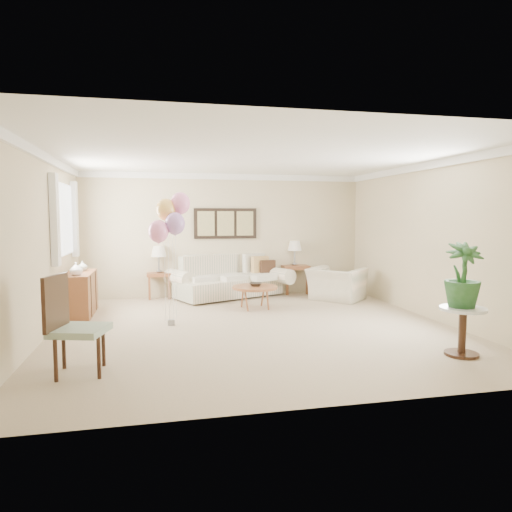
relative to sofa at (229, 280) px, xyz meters
The scene contains 18 objects.
ground_plane 2.75m from the sofa, 90.60° to the right, with size 6.00×6.00×0.00m, color tan.
room_shell 2.93m from the sofa, 93.01° to the right, with size 6.04×6.04×2.60m.
wall_art_triptych 1.22m from the sofa, 96.83° to the left, with size 1.35×0.06×0.65m.
sofa is the anchor object (origin of this frame).
end_table_left 1.45m from the sofa, behind, with size 0.49×0.45×0.54m.
end_table_right 1.52m from the sofa, ahead, with size 0.57×0.52×0.63m.
lamp_left 1.57m from the sofa, behind, with size 0.31×0.31×0.55m.
lamp_right 1.66m from the sofa, ahead, with size 0.30×0.30×0.54m.
coffee_table 1.36m from the sofa, 78.18° to the right, with size 0.83×0.83×0.42m.
decor_bowl 1.35m from the sofa, 77.22° to the right, with size 0.24×0.24×0.06m, color black.
armchair 2.24m from the sofa, 21.24° to the right, with size 1.01×0.88×0.66m, color beige.
side_table 5.12m from the sofa, 64.97° to the right, with size 0.55×0.55×0.60m.
potted_plant 5.13m from the sofa, 64.87° to the right, with size 0.44×0.44×0.79m, color #1D4E19.
accent_chair 4.94m from the sofa, 118.79° to the right, with size 0.65×0.65×1.09m.
credenza 3.05m from the sofa, 156.26° to the right, with size 0.46×1.20×0.74m.
vase_white 3.24m from the sofa, 149.92° to the right, with size 0.20×0.20×0.21m, color white.
vase_sage 2.97m from the sofa, 160.73° to the right, with size 0.17×0.17×0.18m, color #A8B3A2.
balloon_cluster 2.94m from the sofa, 118.84° to the right, with size 0.65×0.52×2.08m.
Camera 1 is at (-1.44, -6.73, 1.71)m, focal length 32.00 mm.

